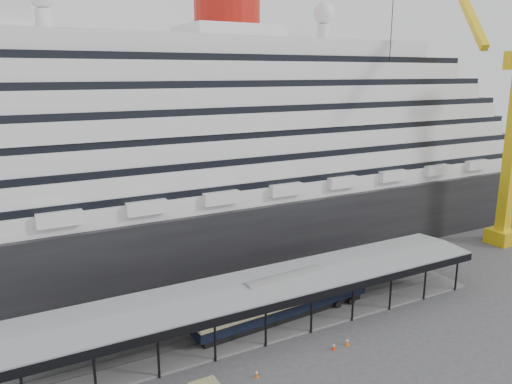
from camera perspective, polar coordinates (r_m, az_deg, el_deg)
ground at (r=55.53m, az=4.30°, el=-16.84°), size 200.00×200.00×0.00m
cruise_ship at (r=77.29m, az=-8.51°, el=6.18°), size 130.00×30.00×43.90m
platform_canopy at (r=58.15m, az=1.59°, el=-12.68°), size 56.00×9.18×5.30m
crane_yellow at (r=89.56m, az=26.86°, el=6.91°), size 23.83×18.78×47.60m
pullman_carriage at (r=58.88m, az=3.24°, el=-11.95°), size 23.10×4.50×22.53m
traffic_cone_left at (r=50.09m, az=0.07°, el=-20.01°), size 0.49×0.49×0.74m
traffic_cone_mid at (r=55.70m, az=10.39°, el=-16.45°), size 0.48×0.48×0.83m
traffic_cone_right at (r=54.71m, az=8.87°, el=-17.01°), size 0.42×0.42×0.78m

